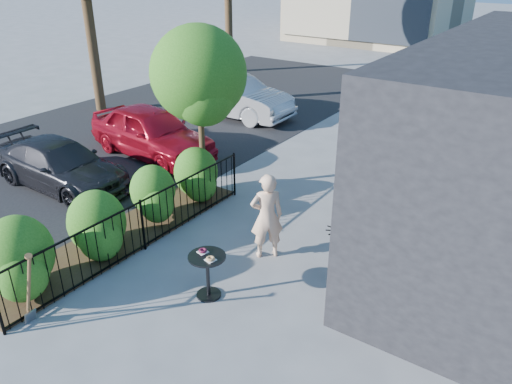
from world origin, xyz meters
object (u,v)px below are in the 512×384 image
Objects in this scene: shovel at (29,293)px; car_darkgrey at (61,165)px; car_red at (152,132)px; patio_tree at (200,80)px; cafe_table at (207,268)px; woman at (267,216)px; car_silver at (232,96)px.

car_darkgrey is (-4.13, 3.56, -0.07)m from shovel.
car_red is (-3.79, 6.38, 0.07)m from shovel.
car_red is (-2.81, 1.02, -2.05)m from patio_tree.
cafe_table is 6.97m from car_red.
shovel is at bearing -129.06° from cafe_table.
cafe_table is 0.59× the size of shovel.
woman reaches higher than shovel.
cafe_table is at bearing 50.94° from shovel.
woman is 4.24m from shovel.
woman is 0.41× the size of car_red.
patio_tree is at bearing -60.65° from car_darkgrey.
car_red is 1.06× the size of car_darkgrey.
car_silver reaches higher than shovel.
woman is at bearing 85.73° from cafe_table.
cafe_table is 6.05m from car_darkgrey.
cafe_table is 0.20× the size of car_red.
car_silver is at bearing 12.05° from car_red.
shovel is 7.42m from car_red.
patio_tree is 2.27× the size of woman.
car_silver reaches higher than car_darkgrey.
cafe_table is 1.66m from woman.
car_darkgrey is (0.08, -7.23, -0.17)m from car_silver.
woman is at bearing -28.67° from patio_tree.
car_darkgrey is (-3.15, -1.80, -2.19)m from patio_tree.
patio_tree is 6.63m from car_silver.
patio_tree is 5.84m from shovel.
shovel is (0.98, -5.36, -2.12)m from patio_tree.
car_red reaches higher than car_darkgrey.
shovel reaches higher than car_red.
woman reaches higher than car_silver.
cafe_table is at bearing 41.24° from woman.
cafe_table is (2.73, -3.19, -2.20)m from patio_tree.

